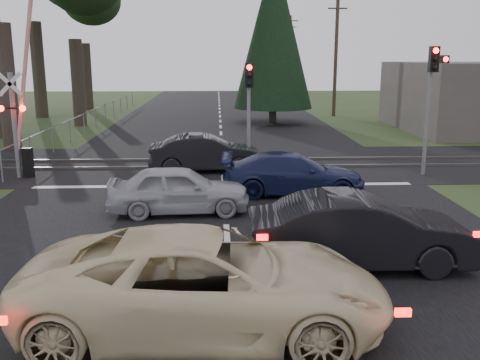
{
  "coord_description": "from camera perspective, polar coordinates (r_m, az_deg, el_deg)",
  "views": [
    {
      "loc": [
        -0.21,
        -9.7,
        4.35
      ],
      "look_at": [
        0.35,
        3.44,
        1.3
      ],
      "focal_mm": 40.0,
      "sensor_mm": 36.0,
      "label": 1
    }
  ],
  "objects": [
    {
      "name": "ground",
      "position": [
        10.63,
        -1.11,
        -11.1
      ],
      "size": [
        120.0,
        120.0,
        0.0
      ],
      "primitive_type": "plane",
      "color": "#2F3D1B",
      "rests_on": "ground"
    },
    {
      "name": "road",
      "position": [
        20.17,
        -1.79,
        0.61
      ],
      "size": [
        14.0,
        100.0,
        0.01
      ],
      "primitive_type": "cube",
      "color": "black",
      "rests_on": "ground"
    },
    {
      "name": "rail_corridor",
      "position": [
        22.13,
        -1.85,
        1.73
      ],
      "size": [
        120.0,
        8.0,
        0.01
      ],
      "primitive_type": "cube",
      "color": "black",
      "rests_on": "ground"
    },
    {
      "name": "stop_line",
      "position": [
        18.42,
        -1.72,
        -0.57
      ],
      "size": [
        13.0,
        0.35,
        0.0
      ],
      "primitive_type": "cube",
      "color": "silver",
      "rests_on": "ground"
    },
    {
      "name": "rail_near",
      "position": [
        21.34,
        -1.83,
        1.42
      ],
      "size": [
        120.0,
        0.12,
        0.1
      ],
      "primitive_type": "cube",
      "color": "#59544C",
      "rests_on": "ground"
    },
    {
      "name": "rail_far",
      "position": [
        22.91,
        -1.88,
        2.23
      ],
      "size": [
        120.0,
        0.12,
        0.1
      ],
      "primitive_type": "cube",
      "color": "#59544C",
      "rests_on": "ground"
    },
    {
      "name": "crossing_signal",
      "position": [
        20.85,
        -22.35,
        5.77
      ],
      "size": [
        1.62,
        0.38,
        6.96
      ],
      "color": "slate",
      "rests_on": "ground"
    },
    {
      "name": "traffic_signal_right",
      "position": [
        20.71,
        19.84,
        9.43
      ],
      "size": [
        0.68,
        0.48,
        4.7
      ],
      "color": "slate",
      "rests_on": "ground"
    },
    {
      "name": "traffic_signal_center",
      "position": [
        20.47,
        0.96,
        8.73
      ],
      "size": [
        0.32,
        0.48,
        4.1
      ],
      "color": "slate",
      "rests_on": "ground"
    },
    {
      "name": "utility_pole_mid",
      "position": [
        40.64,
        10.2,
        13.39
      ],
      "size": [
        1.8,
        0.26,
        9.0
      ],
      "color": "#4C3D2D",
      "rests_on": "ground"
    },
    {
      "name": "utility_pole_far",
      "position": [
        65.28,
        5.36,
        13.33
      ],
      "size": [
        1.8,
        0.26,
        9.0
      ],
      "color": "#4C3D2D",
      "rests_on": "ground"
    },
    {
      "name": "conifer_tree",
      "position": [
        35.93,
        3.61,
        15.65
      ],
      "size": [
        5.2,
        5.2,
        11.0
      ],
      "color": "#473D33",
      "rests_on": "ground"
    },
    {
      "name": "fence_left",
      "position": [
        33.36,
        -15.64,
        5.08
      ],
      "size": [
        0.1,
        36.0,
        1.2
      ],
      "primitive_type": null,
      "color": "slate",
      "rests_on": "ground"
    },
    {
      "name": "cream_coupe",
      "position": [
        8.73,
        -3.62,
        -10.86
      ],
      "size": [
        5.97,
        2.96,
        1.63
      ],
      "primitive_type": "imported",
      "rotation": [
        0.0,
        0.0,
        1.53
      ],
      "color": "beige",
      "rests_on": "ground"
    },
    {
      "name": "dark_hatchback",
      "position": [
        11.5,
        12.7,
        -5.42
      ],
      "size": [
        4.69,
        1.68,
        1.54
      ],
      "primitive_type": "imported",
      "rotation": [
        0.0,
        0.0,
        1.56
      ],
      "color": "black",
      "rests_on": "ground"
    },
    {
      "name": "silver_car",
      "position": [
        15.19,
        -6.54,
        -1.03
      ],
      "size": [
        4.06,
        1.82,
        1.35
      ],
      "primitive_type": "imported",
      "rotation": [
        0.0,
        0.0,
        1.63
      ],
      "color": "#ABACB3",
      "rests_on": "ground"
    },
    {
      "name": "blue_sedan",
      "position": [
        17.27,
        5.68,
        0.66
      ],
      "size": [
        4.66,
        2.1,
        1.33
      ],
      "primitive_type": "imported",
      "rotation": [
        0.0,
        0.0,
        1.52
      ],
      "color": "#171E45",
      "rests_on": "ground"
    },
    {
      "name": "dark_car_far",
      "position": [
        20.64,
        -3.67,
        2.87
      ],
      "size": [
        4.38,
        1.72,
        1.42
      ],
      "primitive_type": "imported",
      "rotation": [
        0.0,
        0.0,
        1.62
      ],
      "color": "black",
      "rests_on": "ground"
    }
  ]
}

